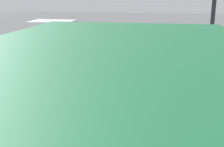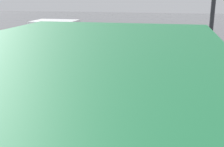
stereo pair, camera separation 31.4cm
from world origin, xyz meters
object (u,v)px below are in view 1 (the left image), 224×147
object	(u,v)px
hand_dolly_boxes	(98,81)
street_lamp	(210,43)
pedestrian_black_side	(111,50)
shopping_cart_vendor	(125,83)
pedestrian_pink_side	(152,52)
cargo_van_parked_right	(40,61)

from	to	relation	value
hand_dolly_boxes	street_lamp	bearing A→B (deg)	156.21
pedestrian_black_side	street_lamp	distance (m)	4.23
shopping_cart_vendor	street_lamp	world-z (taller)	street_lamp
hand_dolly_boxes	pedestrian_pink_side	bearing A→B (deg)	-159.05
shopping_cart_vendor	hand_dolly_boxes	distance (m)	1.04
cargo_van_parked_right	shopping_cart_vendor	distance (m)	3.49
hand_dolly_boxes	street_lamp	size ratio (longest dim) A/B	0.34
hand_dolly_boxes	pedestrian_black_side	bearing A→B (deg)	-110.75
shopping_cart_vendor	pedestrian_pink_side	world-z (taller)	pedestrian_pink_side
shopping_cart_vendor	pedestrian_black_side	xyz separation A→B (m)	(0.70, -1.02, 1.02)
hand_dolly_boxes	shopping_cart_vendor	bearing A→B (deg)	171.32
cargo_van_parked_right	pedestrian_black_side	size ratio (longest dim) A/B	2.49
cargo_van_parked_right	hand_dolly_boxes	size ratio (longest dim) A/B	4.07
pedestrian_black_side	shopping_cart_vendor	bearing A→B (deg)	124.67
pedestrian_pink_side	street_lamp	distance (m)	3.02
hand_dolly_boxes	pedestrian_black_side	size ratio (longest dim) A/B	0.61
street_lamp	shopping_cart_vendor	bearing A→B (deg)	-28.98
shopping_cart_vendor	hand_dolly_boxes	bearing A→B (deg)	-8.68
cargo_van_parked_right	street_lamp	world-z (taller)	street_lamp
cargo_van_parked_right	pedestrian_black_side	xyz separation A→B (m)	(-2.71, -0.67, 0.41)
shopping_cart_vendor	hand_dolly_boxes	xyz separation A→B (m)	(1.03, -0.16, -0.02)
hand_dolly_boxes	street_lamp	xyz separation A→B (m)	(-3.66, 1.61, 1.82)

